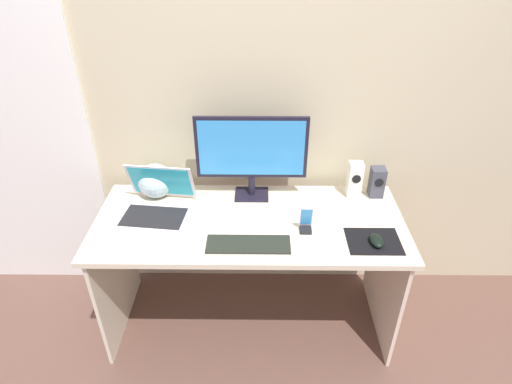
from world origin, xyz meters
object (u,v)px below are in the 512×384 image
at_px(laptop, 157,205).
at_px(fishbowl, 155,181).
at_px(speaker_right, 377,182).
at_px(speaker_near_monitor, 355,179).
at_px(keyboard_external, 249,244).
at_px(mouse, 377,240).
at_px(monitor, 251,152).
at_px(phone_in_dock, 306,222).

bearing_deg(laptop, fishbowl, 102.42).
distance_m(speaker_right, fishbowl, 1.19).
height_order(speaker_right, speaker_near_monitor, speaker_near_monitor).
relative_size(speaker_right, keyboard_external, 0.43).
xyz_separation_m(keyboard_external, mouse, (0.59, 0.01, 0.02)).
relative_size(monitor, speaker_right, 3.46).
bearing_deg(speaker_near_monitor, phone_in_dock, -131.84).
xyz_separation_m(speaker_right, fishbowl, (-1.19, -0.01, 0.01)).
bearing_deg(laptop, phone_in_dock, -10.62).
bearing_deg(speaker_near_monitor, laptop, -170.22).
height_order(monitor, phone_in_dock, monitor).
height_order(monitor, laptop, monitor).
distance_m(monitor, keyboard_external, 0.49).
xyz_separation_m(keyboard_external, phone_in_dock, (0.27, 0.11, 0.04)).
xyz_separation_m(fishbowl, keyboard_external, (0.51, -0.42, -0.08)).
height_order(fishbowl, mouse, fishbowl).
height_order(speaker_right, laptop, laptop).
distance_m(fishbowl, phone_in_dock, 0.84).
relative_size(monitor, fishbowl, 3.07).
relative_size(keyboard_external, phone_in_dock, 2.81).
bearing_deg(speaker_near_monitor, monitor, -178.89).
bearing_deg(fishbowl, laptop, -77.58).
bearing_deg(fishbowl, keyboard_external, -39.47).
height_order(fishbowl, keyboard_external, fishbowl).
xyz_separation_m(fishbowl, mouse, (1.10, -0.41, -0.07)).
height_order(laptop, fishbowl, laptop).
bearing_deg(fishbowl, speaker_right, 0.50).
relative_size(monitor, mouse, 5.74).
distance_m(monitor, speaker_near_monitor, 0.57).
xyz_separation_m(fishbowl, phone_in_dock, (0.78, -0.31, -0.04)).
bearing_deg(monitor, fishbowl, 179.97).
height_order(speaker_near_monitor, keyboard_external, speaker_near_monitor).
xyz_separation_m(speaker_right, laptop, (-1.15, -0.18, -0.04)).
bearing_deg(mouse, speaker_near_monitor, 90.70).
bearing_deg(speaker_near_monitor, fishbowl, -179.44).
bearing_deg(keyboard_external, laptop, 151.93).
relative_size(speaker_near_monitor, fishbowl, 1.05).
relative_size(mouse, phone_in_dock, 0.72).
xyz_separation_m(laptop, fishbowl, (-0.04, 0.17, 0.04)).
relative_size(speaker_near_monitor, phone_in_dock, 1.42).
distance_m(monitor, phone_in_dock, 0.46).
height_order(speaker_near_monitor, mouse, speaker_near_monitor).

